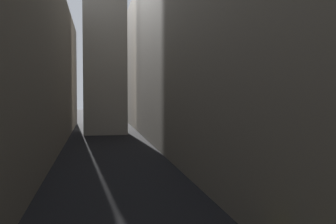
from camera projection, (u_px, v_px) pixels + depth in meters
ground_plane at (114, 168)px, 36.87m from camera, size 264.00×264.00×0.00m
building_block_right at (243, 34)px, 40.42m from camera, size 14.13×108.00×24.69m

